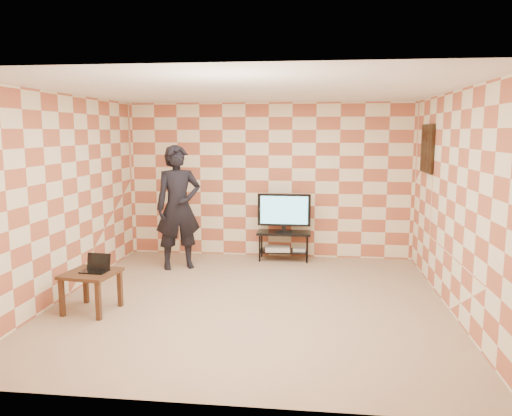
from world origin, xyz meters
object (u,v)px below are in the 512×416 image
object	(u,v)px
side_table	(91,279)
person	(178,207)
tv	(284,211)
tv_stand	(284,239)

from	to	relation	value
side_table	person	bearing A→B (deg)	75.43
tv	side_table	xyz separation A→B (m)	(-2.20, -2.76, -0.45)
tv_stand	tv	xyz separation A→B (m)	(0.00, -0.00, 0.50)
tv_stand	side_table	bearing A→B (deg)	-128.56
person	tv_stand	bearing A→B (deg)	-3.46
tv_stand	tv	world-z (taller)	tv
tv_stand	side_table	distance (m)	3.53
tv	person	xyz separation A→B (m)	(-1.66, -0.68, 0.13)
side_table	person	size ratio (longest dim) A/B	0.33
tv	side_table	world-z (taller)	tv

